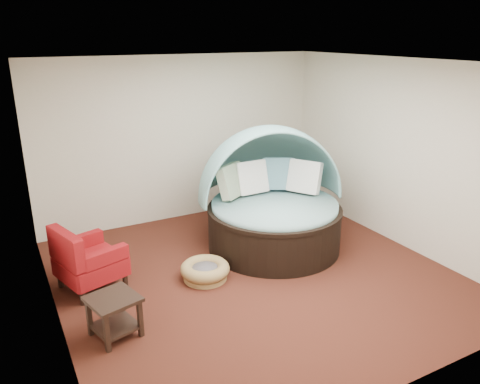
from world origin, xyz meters
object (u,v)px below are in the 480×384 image
canopy_daybed (272,192)px  pet_basket (205,271)px  red_armchair (86,260)px  side_table (114,311)px

canopy_daybed → pet_basket: bearing=-146.1°
canopy_daybed → red_armchair: bearing=-166.0°
red_armchair → side_table: size_ratio=1.54×
pet_basket → side_table: size_ratio=1.39×
pet_basket → red_armchair: red_armchair is taller
pet_basket → side_table: (-1.37, -0.67, 0.18)m
red_armchair → side_table: red_armchair is taller
canopy_daybed → red_armchair: 2.81m
red_armchair → side_table: 1.16m
canopy_daybed → pet_basket: canopy_daybed is taller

